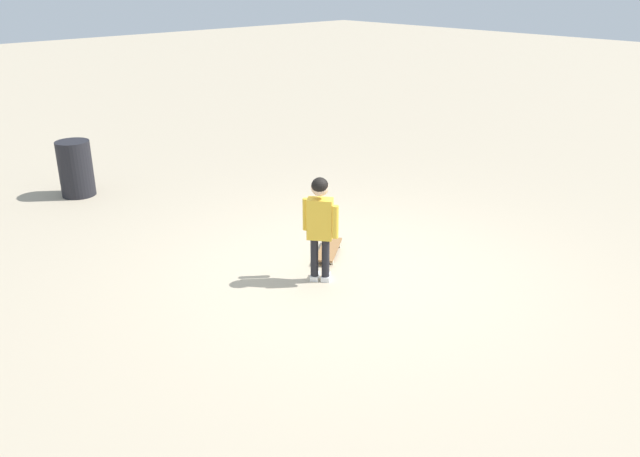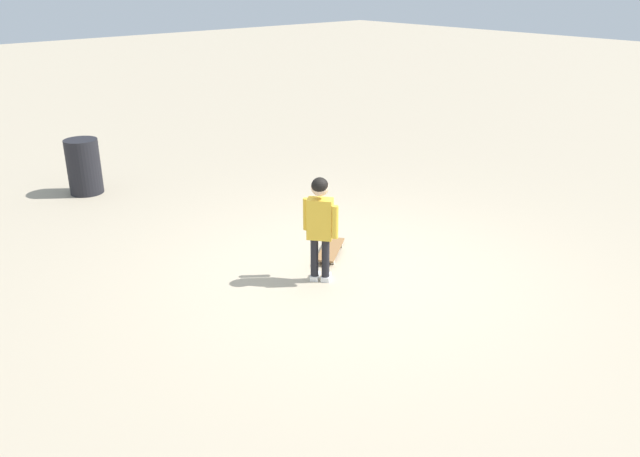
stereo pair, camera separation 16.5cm
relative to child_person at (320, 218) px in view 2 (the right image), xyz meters
name	(u,v)px [view 2 (the right image)]	position (x,y,z in m)	size (l,w,h in m)	color
ground_plane	(353,273)	(0.35, -0.10, -0.66)	(50.00, 50.00, 0.00)	tan
child_person	(320,218)	(0.00, 0.00, 0.00)	(0.27, 0.40, 1.06)	black
skateboard	(330,250)	(0.48, 0.38, -0.60)	(0.62, 0.52, 0.07)	olive
trash_bin	(84,167)	(-0.62, 4.12, -0.28)	(0.44, 0.44, 0.75)	black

